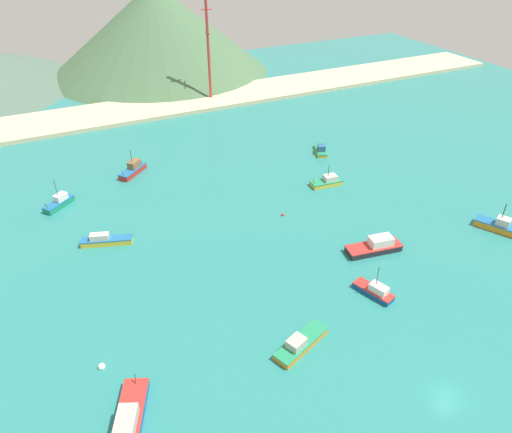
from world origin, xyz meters
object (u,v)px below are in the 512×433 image
object	(u,v)px
fishing_boat_6	(376,246)
buoy_0	(102,367)
fishing_boat_2	(498,225)
fishing_boat_1	(375,291)
fishing_boat_3	(133,169)
radio_tower	(208,46)
fishing_boat_4	(59,202)
fishing_boat_5	(321,150)
fishing_boat_0	(327,181)
buoy_1	(283,215)
fishing_boat_9	(105,240)
fishing_boat_8	(300,343)
fishing_boat_10	(129,419)

from	to	relation	value
fishing_boat_6	buoy_0	bearing A→B (deg)	-174.34
fishing_boat_2	buoy_0	bearing A→B (deg)	-179.88
fishing_boat_6	fishing_boat_1	bearing A→B (deg)	-128.22
fishing_boat_3	fishing_boat_6	bearing A→B (deg)	-56.36
radio_tower	fishing_boat_4	bearing A→B (deg)	-137.90
fishing_boat_1	fishing_boat_5	distance (m)	52.34
fishing_boat_0	buoy_1	size ratio (longest dim) A/B	10.68
radio_tower	fishing_boat_9	bearing A→B (deg)	-125.38
fishing_boat_0	fishing_boat_8	xyz separation A→B (m)	(-28.90, -37.61, -0.08)
buoy_0	radio_tower	bearing A→B (deg)	60.88
fishing_boat_0	buoy_1	xyz separation A→B (m)	(-14.89, -6.78, -0.69)
fishing_boat_1	fishing_boat_5	xyz separation A→B (m)	(20.41, 48.19, -0.05)
fishing_boat_6	buoy_1	size ratio (longest dim) A/B	15.23
fishing_boat_9	fishing_boat_5	bearing A→B (deg)	15.60
fishing_boat_2	radio_tower	xyz separation A→B (m)	(-23.14, 91.87, 16.01)
fishing_boat_8	fishing_boat_3	bearing A→B (deg)	98.15
fishing_boat_4	fishing_boat_6	world-z (taller)	fishing_boat_4
fishing_boat_2	fishing_boat_8	bearing A→B (deg)	-169.95
fishing_boat_6	fishing_boat_10	bearing A→B (deg)	-162.77
fishing_boat_1	fishing_boat_10	xyz separation A→B (m)	(-40.38, -5.55, 0.13)
fishing_boat_0	fishing_boat_5	distance (m)	16.53
fishing_boat_4	fishing_boat_5	world-z (taller)	fishing_boat_4
fishing_boat_1	buoy_1	size ratio (longest dim) A/B	10.19
fishing_boat_0	fishing_boat_8	distance (m)	47.43
fishing_boat_8	fishing_boat_4	bearing A→B (deg)	115.74
fishing_boat_6	radio_tower	bearing A→B (deg)	88.61
fishing_boat_6	buoy_0	world-z (taller)	fishing_boat_6
fishing_boat_4	buoy_1	xyz separation A→B (m)	(40.02, -23.12, -0.81)
buoy_1	radio_tower	distance (m)	72.58
fishing_boat_3	fishing_boat_8	bearing A→B (deg)	-81.85
fishing_boat_3	fishing_boat_8	size ratio (longest dim) A/B	0.79
fishing_boat_1	fishing_boat_10	distance (m)	40.76
fishing_boat_10	fishing_boat_5	bearing A→B (deg)	41.48
fishing_boat_6	fishing_boat_8	bearing A→B (deg)	-150.28
fishing_boat_8	radio_tower	distance (m)	104.93
fishing_boat_4	fishing_boat_1	bearing A→B (deg)	-49.82
fishing_boat_4	fishing_boat_8	size ratio (longest dim) A/B	0.70
fishing_boat_3	fishing_boat_10	bearing A→B (deg)	-103.74
fishing_boat_3	fishing_boat_10	size ratio (longest dim) A/B	0.69
fishing_boat_0	buoy_0	size ratio (longest dim) A/B	7.33
fishing_boat_3	fishing_boat_5	world-z (taller)	fishing_boat_3
fishing_boat_8	fishing_boat_6	bearing A→B (deg)	29.72
fishing_boat_3	buoy_0	world-z (taller)	fishing_boat_3
fishing_boat_4	fishing_boat_9	bearing A→B (deg)	-70.77
fishing_boat_4	buoy_0	distance (m)	45.51
fishing_boat_0	fishing_boat_10	bearing A→B (deg)	-143.71
fishing_boat_2	fishing_boat_3	world-z (taller)	fishing_boat_3
fishing_boat_9	fishing_boat_10	xyz separation A→B (m)	(-4.36, -37.98, 0.14)
fishing_boat_4	fishing_boat_6	size ratio (longest dim) A/B	0.64
fishing_boat_4	fishing_boat_6	bearing A→B (deg)	-39.45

